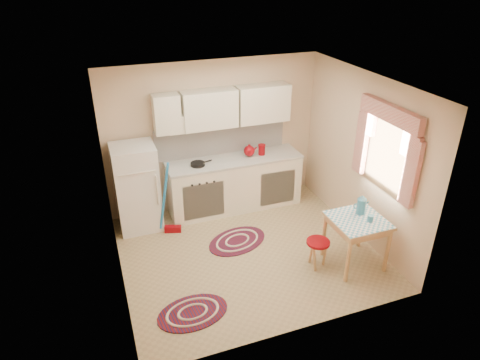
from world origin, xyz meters
name	(u,v)px	position (x,y,z in m)	size (l,w,h in m)	color
room_shell	(253,145)	(0.16, 0.24, 1.60)	(3.64, 3.60, 2.52)	tan
fridge	(137,188)	(-1.37, 1.25, 0.70)	(0.65, 0.60, 1.40)	white
broom	(170,199)	(-0.92, 0.90, 0.60)	(0.28, 0.12, 1.20)	#2182D4
base_cabinets	(235,184)	(0.26, 1.30, 0.44)	(2.25, 0.60, 0.88)	white
countertop	(234,160)	(0.26, 1.30, 0.90)	(2.27, 0.62, 0.04)	#B6B5AC
frying_pan	(198,164)	(-0.38, 1.25, 0.94)	(0.23, 0.23, 0.05)	black
red_kettle	(249,151)	(0.52, 1.30, 1.02)	(0.20, 0.18, 0.20)	maroon
red_canister	(262,150)	(0.75, 1.30, 1.00)	(0.11, 0.11, 0.16)	maroon
table	(355,241)	(1.32, -0.74, 0.36)	(0.72, 0.72, 0.72)	tan
stool	(317,254)	(0.79, -0.64, 0.21)	(0.32, 0.32, 0.42)	maroon
coffee_pot	(361,204)	(1.43, -0.62, 0.87)	(0.15, 0.13, 0.31)	teal
mug	(370,219)	(1.43, -0.84, 0.77)	(0.08, 0.08, 0.10)	teal
rug_center	(237,241)	(-0.05, 0.30, 0.01)	(0.97, 0.65, 0.02)	maroon
rug_left	(193,313)	(-1.08, -0.93, 0.01)	(0.89, 0.59, 0.02)	maroon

